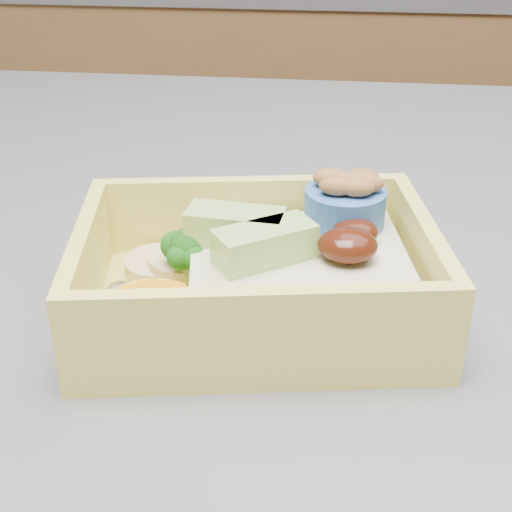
# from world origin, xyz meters

# --- Properties ---
(bento_box) EXTENTS (0.21, 0.17, 0.07)m
(bento_box) POSITION_xyz_m (-0.14, -0.17, 0.94)
(bento_box) COLOR #E3D45D
(bento_box) RESTS_ON island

